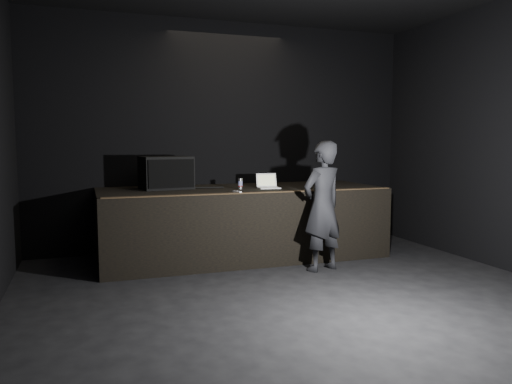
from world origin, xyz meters
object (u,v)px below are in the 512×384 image
object	(u,v)px
stage_monitor	(166,173)
laptop	(268,184)
person	(322,206)
beer_can	(240,184)
stage_riser	(242,222)

from	to	relation	value
stage_monitor	laptop	distance (m)	1.44
stage_monitor	person	xyz separation A→B (m)	(1.79, -1.28, -0.39)
beer_can	person	bearing A→B (deg)	-48.27
stage_riser	laptop	bearing A→B (deg)	-21.82
stage_riser	person	xyz separation A→B (m)	(0.75, -1.07, 0.34)
laptop	stage_riser	bearing A→B (deg)	162.01
stage_monitor	beer_can	world-z (taller)	stage_monitor
stage_riser	person	distance (m)	1.35
stage_riser	beer_can	bearing A→B (deg)	-114.08
person	stage_riser	bearing A→B (deg)	-73.02
stage_riser	beer_can	size ratio (longest dim) A/B	26.80
stage_riser	laptop	size ratio (longest dim) A/B	12.72
stage_monitor	person	distance (m)	2.24
stage_riser	person	world-z (taller)	person
stage_riser	stage_monitor	distance (m)	1.29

